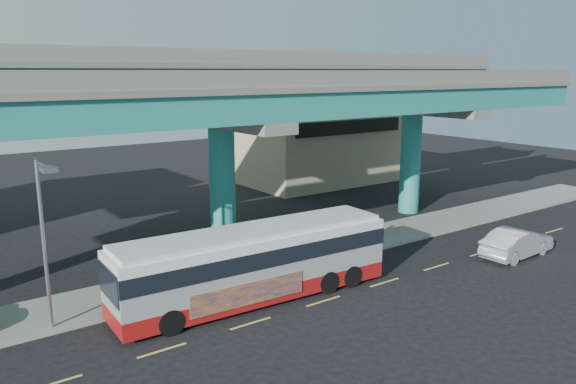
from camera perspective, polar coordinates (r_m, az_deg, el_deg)
ground at (r=26.80m, az=3.21°, el=-10.81°), size 120.00×120.00×0.00m
sidewalk at (r=30.93m, az=-3.28°, el=-7.45°), size 70.00×4.00×0.15m
lane_markings at (r=26.59m, az=3.63°, el=-11.00°), size 58.00×0.12×0.01m
viaduct at (r=32.26m, az=-7.00°, el=9.75°), size 52.00×12.40×11.70m
building_beige at (r=54.31m, az=2.68°, el=4.83°), size 14.00×10.23×7.00m
transit_bus at (r=26.11m, az=-3.40°, el=-7.01°), size 13.50×3.48×3.43m
sedan at (r=34.84m, az=22.25°, el=-4.78°), size 2.10×5.20×1.68m
street_lamp at (r=23.69m, az=-23.47°, el=-2.67°), size 0.50×2.35×7.09m
stop_sign at (r=32.88m, az=6.68°, el=-3.09°), size 0.71×0.08×2.37m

